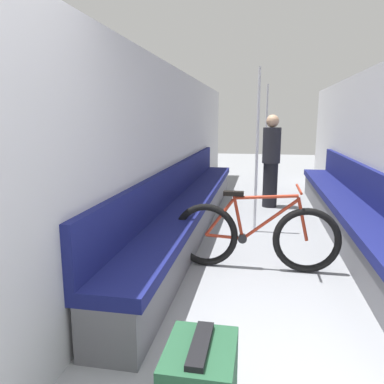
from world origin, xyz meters
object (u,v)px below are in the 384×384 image
grab_pole_far (257,155)px  bicycle (255,236)px  passenger_standing (271,160)px  bench_seat_row_left (191,208)px  bench_seat_row_right (350,215)px  grab_pole_near (266,142)px

grab_pole_far → bicycle: bearing=-89.0°
bicycle → passenger_standing: bearing=86.0°
bench_seat_row_left → passenger_standing: (1.08, 1.58, 0.50)m
grab_pole_far → passenger_standing: grab_pole_far is taller
bench_seat_row_left → bench_seat_row_right: same height
grab_pole_far → bench_seat_row_right: bearing=-3.1°
bench_seat_row_right → bicycle: size_ratio=3.58×
passenger_standing → grab_pole_far: bearing=4.2°
bicycle → passenger_standing: passenger_standing is taller
bench_seat_row_right → grab_pole_near: (-1.06, 2.59, 0.73)m
bench_seat_row_left → bicycle: size_ratio=3.58×
bench_seat_row_left → grab_pole_far: bearing=4.3°
bench_seat_row_right → grab_pole_far: (-1.19, 0.06, 0.73)m
bench_seat_row_left → bench_seat_row_right: (2.05, 0.00, 0.00)m
bicycle → grab_pole_near: grab_pole_near is taller
bench_seat_row_right → bench_seat_row_left: bearing=180.0°
grab_pole_near → bicycle: bearing=-91.7°
grab_pole_far → passenger_standing: size_ratio=1.37×
bicycle → passenger_standing: 2.85m
bench_seat_row_left → grab_pole_near: (1.00, 2.59, 0.73)m
bench_seat_row_left → grab_pole_far: 1.13m
passenger_standing → bicycle: bearing=8.5°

